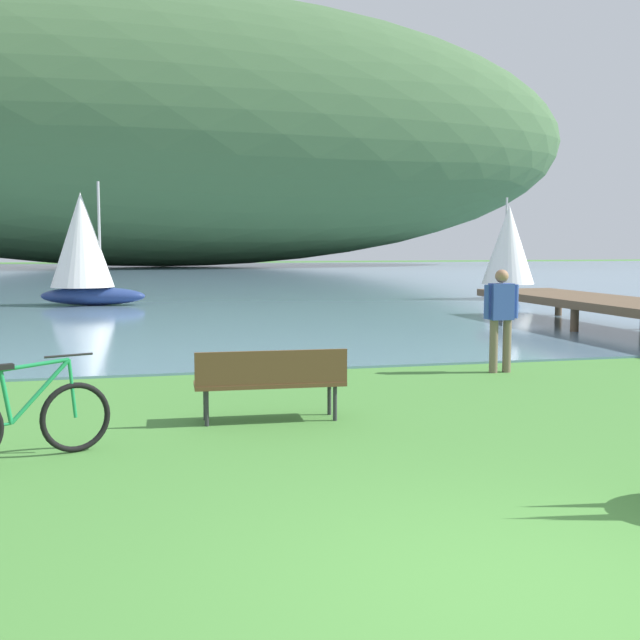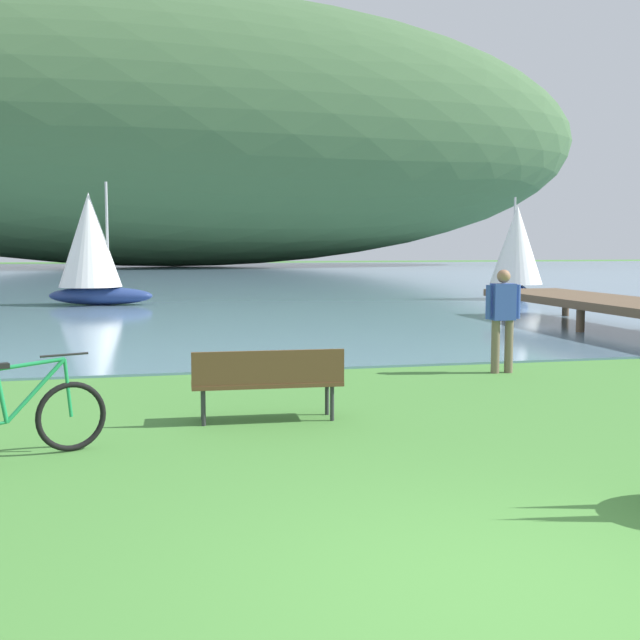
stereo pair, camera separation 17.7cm
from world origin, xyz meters
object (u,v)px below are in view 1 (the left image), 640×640
(sailboat_nearest_to_shore, at_px, (83,247))
(sailboat_mid_bay, at_px, (508,251))
(person_at_shoreline, at_px, (501,314))
(bicycle_leaning_near_bench, at_px, (22,420))
(park_bench_near_camera, at_px, (271,379))

(sailboat_nearest_to_shore, distance_m, sailboat_mid_bay, 15.77)
(person_at_shoreline, relative_size, sailboat_nearest_to_shore, 0.40)
(sailboat_mid_bay, bearing_deg, sailboat_nearest_to_shore, 178.23)
(bicycle_leaning_near_bench, bearing_deg, sailboat_mid_bay, 52.32)
(sailboat_mid_bay, bearing_deg, bicycle_leaning_near_bench, -127.68)
(bicycle_leaning_near_bench, bearing_deg, person_at_shoreline, 28.50)
(sailboat_nearest_to_shore, bearing_deg, park_bench_near_camera, -80.18)
(sailboat_nearest_to_shore, bearing_deg, bicycle_leaning_near_bench, -88.18)
(park_bench_near_camera, relative_size, sailboat_mid_bay, 0.46)
(person_at_shoreline, bearing_deg, sailboat_nearest_to_shore, 115.04)
(sailboat_nearest_to_shore, bearing_deg, sailboat_mid_bay, -1.77)
(park_bench_near_camera, xyz_separation_m, sailboat_nearest_to_shore, (-3.29, 18.99, 1.52))
(person_at_shoreline, distance_m, sailboat_mid_bay, 17.80)
(bicycle_leaning_near_bench, height_order, sailboat_nearest_to_shore, sailboat_nearest_to_shore)
(bicycle_leaning_near_bench, relative_size, sailboat_mid_bay, 0.42)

